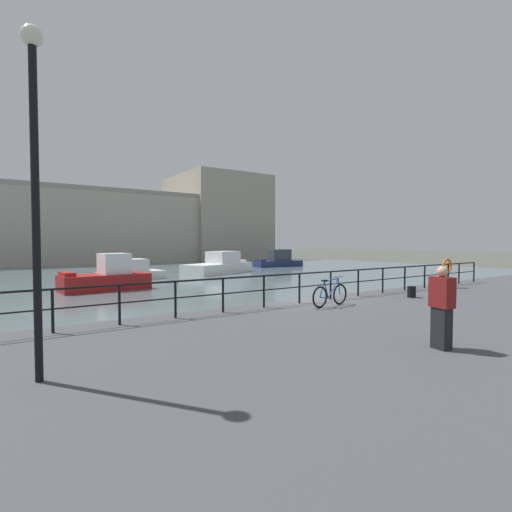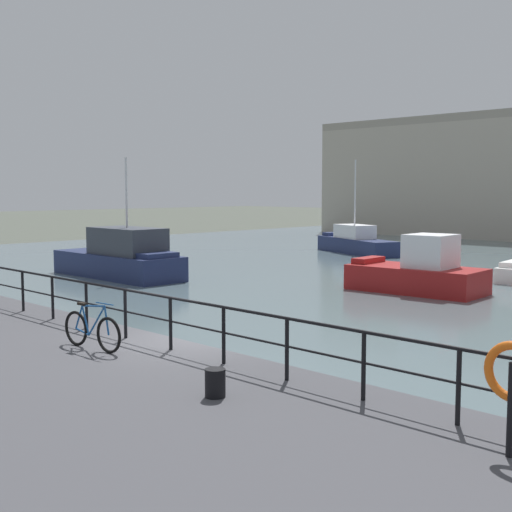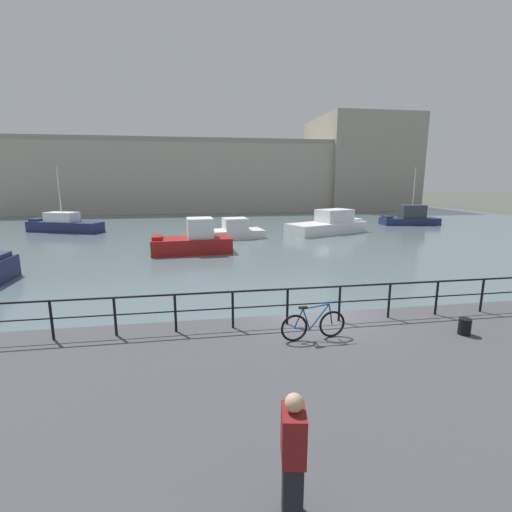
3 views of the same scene
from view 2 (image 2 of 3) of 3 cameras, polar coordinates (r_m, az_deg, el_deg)
ground_plane at (r=14.96m, az=-6.23°, el=-10.85°), size 240.00×240.00×0.00m
moored_cabin_cruiser at (r=46.01m, az=8.35°, el=1.15°), size 7.60×4.57×6.23m
moored_harbor_tender at (r=33.44m, az=-11.27°, el=-0.13°), size 7.79×2.59×5.75m
moored_small_launch at (r=28.86m, az=13.48°, el=-1.36°), size 5.61×2.89×2.42m
quay_railing at (r=14.88m, az=-10.91°, el=-3.99°), size 24.97×0.07×1.08m
parked_bicycle at (r=14.02m, az=-13.60°, el=-6.07°), size 1.77×0.22×0.98m
mooring_bollard at (r=10.64m, az=-3.44°, el=-10.58°), size 0.32×0.32×0.44m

